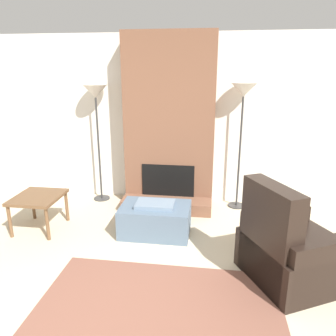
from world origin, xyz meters
TOP-DOWN VIEW (x-y plane):
  - wall_back at (0.00, 3.29)m, footprint 7.08×0.06m
  - fireplace at (0.00, 3.06)m, footprint 1.36×0.71m
  - ottoman at (-0.04, 2.00)m, footprint 0.89×0.59m
  - armchair at (1.47, 1.22)m, footprint 1.19×1.18m
  - side_table at (-1.60, 1.92)m, footprint 0.59×0.64m
  - floor_lamp_left at (-1.14, 3.05)m, footprint 0.37×0.37m
  - floor_lamp_right at (1.07, 3.05)m, footprint 0.37×0.37m
  - area_rug at (0.24, 0.64)m, footprint 2.23×1.27m

SIDE VIEW (x-z plane):
  - area_rug at x=0.24m, z-range 0.00..0.01m
  - ottoman at x=-0.04m, z-range -0.02..0.42m
  - armchair at x=1.47m, z-range -0.21..0.84m
  - side_table at x=-1.60m, z-range 0.17..0.65m
  - fireplace at x=0.00m, z-range -0.08..2.52m
  - wall_back at x=0.00m, z-range 0.00..2.60m
  - floor_lamp_left at x=-1.14m, z-range 0.71..2.56m
  - floor_lamp_right at x=1.07m, z-range 0.73..2.62m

